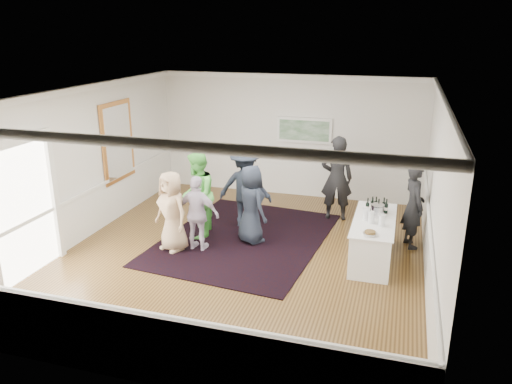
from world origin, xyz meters
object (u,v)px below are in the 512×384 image
(guest_tan, at_px, (172,211))
(guest_lilac, at_px, (198,214))
(bartender, at_px, (414,205))
(guest_dark_b, at_px, (337,178))
(guest_green, at_px, (198,195))
(guest_navy, at_px, (251,204))
(nut_bowl, at_px, (370,233))
(serving_table, at_px, (373,239))
(guest_dark_a, at_px, (245,187))
(ice_bucket, at_px, (377,211))

(guest_tan, distance_m, guest_lilac, 0.52)
(guest_lilac, bearing_deg, bartender, -158.21)
(guest_tan, xyz_separation_m, guest_dark_b, (2.90, 2.67, 0.17))
(bartender, xyz_separation_m, guest_green, (-4.40, -0.77, 0.05))
(bartender, bearing_deg, guest_green, 79.17)
(guest_navy, bearing_deg, bartender, -126.41)
(bartender, bearing_deg, guest_dark_b, 36.54)
(guest_navy, bearing_deg, guest_green, 42.50)
(guest_green, height_order, guest_navy, guest_green)
(bartender, height_order, nut_bowl, bartender)
(bartender, height_order, guest_navy, bartender)
(serving_table, bearing_deg, guest_lilac, -170.70)
(guest_tan, distance_m, nut_bowl, 3.88)
(guest_dark_a, bearing_deg, guest_tan, 54.78)
(guest_dark_a, bearing_deg, serving_table, 157.72)
(guest_lilac, xyz_separation_m, ice_bucket, (3.44, 0.74, 0.17))
(guest_green, xyz_separation_m, guest_lilac, (0.28, -0.65, -0.16))
(nut_bowl, bearing_deg, serving_table, 88.32)
(bartender, distance_m, guest_lilac, 4.36)
(bartender, bearing_deg, guest_navy, 82.10)
(guest_lilac, distance_m, guest_dark_b, 3.50)
(bartender, distance_m, guest_tan, 4.88)
(guest_navy, relative_size, nut_bowl, 6.45)
(ice_bucket, bearing_deg, nut_bowl, -93.17)
(bartender, relative_size, guest_lilac, 1.14)
(guest_dark_b, xyz_separation_m, ice_bucket, (1.03, -1.79, -0.06))
(guest_dark_b, bearing_deg, guest_lilac, 36.96)
(guest_green, relative_size, guest_dark_b, 0.93)
(serving_table, height_order, guest_green, guest_green)
(guest_tan, bearing_deg, ice_bucket, 37.14)
(serving_table, relative_size, guest_dark_b, 1.02)
(guest_lilac, bearing_deg, guest_navy, -140.08)
(ice_bucket, height_order, nut_bowl, ice_bucket)
(guest_tan, bearing_deg, guest_green, 99.23)
(guest_lilac, height_order, ice_bucket, guest_lilac)
(guest_lilac, xyz_separation_m, guest_dark_a, (0.51, 1.51, 0.15))
(serving_table, distance_m, guest_tan, 3.99)
(serving_table, relative_size, guest_dark_a, 1.10)
(guest_dark_a, bearing_deg, guest_lilac, 67.38)
(guest_dark_a, height_order, ice_bucket, guest_dark_a)
(bartender, bearing_deg, guest_dark_a, 67.84)
(bartender, xyz_separation_m, ice_bucket, (-0.68, -0.69, 0.06))
(bartender, distance_m, guest_green, 4.47)
(serving_table, height_order, ice_bucket, ice_bucket)
(guest_dark_a, xyz_separation_m, guest_navy, (0.40, -0.82, -0.10))
(guest_lilac, height_order, guest_navy, guest_navy)
(guest_lilac, relative_size, ice_bucket, 5.97)
(serving_table, bearing_deg, nut_bowl, -91.68)
(bartender, height_order, guest_tan, bartender)
(guest_tan, height_order, nut_bowl, guest_tan)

